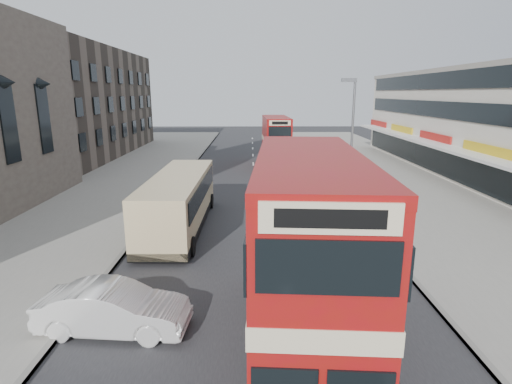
% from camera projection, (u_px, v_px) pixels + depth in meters
% --- Properties ---
extents(ground, '(160.00, 160.00, 0.00)m').
position_uv_depth(ground, '(261.00, 373.00, 10.59)').
color(ground, '#28282B').
rests_on(ground, ground).
extents(road_surface, '(12.00, 90.00, 0.01)m').
position_uv_depth(road_surface, '(254.00, 192.00, 30.00)').
color(road_surface, '#28282B').
rests_on(road_surface, ground).
extents(pavement_right, '(12.00, 90.00, 0.15)m').
position_uv_depth(pavement_right, '(414.00, 190.00, 30.14)').
color(pavement_right, gray).
rests_on(pavement_right, ground).
extents(pavement_left, '(12.00, 90.00, 0.15)m').
position_uv_depth(pavement_left, '(93.00, 191.00, 29.83)').
color(pavement_left, gray).
rests_on(pavement_left, ground).
extents(kerb_left, '(0.20, 90.00, 0.16)m').
position_uv_depth(kerb_left, '(173.00, 191.00, 29.91)').
color(kerb_left, gray).
rests_on(kerb_left, ground).
extents(kerb_right, '(0.20, 90.00, 0.16)m').
position_uv_depth(kerb_right, '(336.00, 190.00, 30.06)').
color(kerb_right, gray).
rests_on(kerb_right, ground).
extents(brick_terrace, '(14.00, 28.00, 12.00)m').
position_uv_depth(brick_terrace, '(60.00, 103.00, 45.75)').
color(brick_terrace, '#66594C').
rests_on(brick_terrace, ground).
extents(commercial_row, '(9.90, 46.20, 9.30)m').
position_uv_depth(commercial_row, '(511.00, 126.00, 31.07)').
color(commercial_row, beige).
rests_on(commercial_row, ground).
extents(street_lamp, '(1.00, 0.20, 8.12)m').
position_uv_depth(street_lamp, '(351.00, 130.00, 26.99)').
color(street_lamp, slate).
rests_on(street_lamp, ground).
extents(bus_main, '(3.31, 10.06, 5.45)m').
position_uv_depth(bus_main, '(308.00, 254.00, 11.04)').
color(bus_main, black).
rests_on(bus_main, ground).
extents(bus_second, '(2.58, 8.63, 4.74)m').
position_uv_depth(bus_second, '(276.00, 141.00, 39.83)').
color(bus_second, black).
rests_on(bus_second, ground).
extents(coach, '(2.80, 10.29, 2.72)m').
position_uv_depth(coach, '(179.00, 200.00, 21.57)').
color(coach, black).
rests_on(coach, ground).
extents(car_left_front, '(4.71, 1.99, 1.51)m').
position_uv_depth(car_left_front, '(114.00, 309.00, 12.30)').
color(car_left_front, white).
rests_on(car_left_front, ground).
extents(car_right_a, '(5.10, 2.62, 1.42)m').
position_uv_depth(car_right_a, '(321.00, 193.00, 26.76)').
color(car_right_a, maroon).
rests_on(car_right_a, ground).
extents(car_right_b, '(4.50, 2.54, 1.19)m').
position_uv_depth(car_right_b, '(319.00, 180.00, 31.27)').
color(car_right_b, orange).
rests_on(car_right_b, ground).
extents(pedestrian_near, '(0.65, 0.51, 1.58)m').
position_uv_depth(pedestrian_near, '(372.00, 196.00, 24.90)').
color(pedestrian_near, gray).
rests_on(pedestrian_near, pavement_right).
extents(pedestrian_far, '(1.11, 0.75, 1.75)m').
position_uv_depth(pedestrian_far, '(348.00, 158.00, 38.93)').
color(pedestrian_far, gray).
rests_on(pedestrian_far, pavement_right).
extents(cyclist, '(0.86, 2.00, 2.24)m').
position_uv_depth(cyclist, '(306.00, 189.00, 27.51)').
color(cyclist, gray).
rests_on(cyclist, ground).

